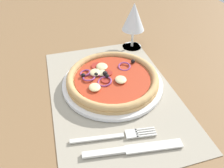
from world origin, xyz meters
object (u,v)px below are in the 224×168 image
fork (119,136)px  pizza (112,78)px  wine_glass (134,18)px  plate (113,83)px  knife (134,149)px

fork → pizza: bearing=86.0°
pizza → wine_glass: bearing=145.7°
plate → knife: bearing=-4.2°
pizza → knife: pizza is taller
fork → wine_glass: (-34.24, 15.42, 9.44)cm
pizza → wine_glass: wine_glass is taller
plate → pizza: pizza is taller
plate → fork: bearing=-11.9°
plate → wine_glass: (-17.67, 11.93, 9.15)cm
knife → wine_glass: wine_glass is taller
knife → wine_glass: size_ratio=1.35×
pizza → knife: (20.52, -1.38, -1.85)cm
pizza → knife: 20.65cm
fork → plate: bearing=85.6°
plate → wine_glass: bearing=146.0°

